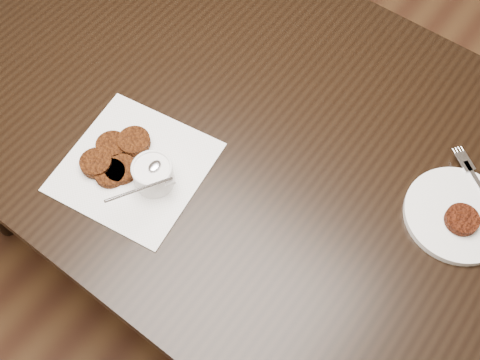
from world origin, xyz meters
name	(u,v)px	position (x,y,z in m)	size (l,w,h in m)	color
floor	(200,289)	(0.00, 0.00, 0.00)	(4.00, 4.00, 0.00)	brown
table	(237,197)	(0.02, 0.18, 0.38)	(1.49, 0.96, 0.75)	black
napkin	(135,167)	(-0.07, -0.05, 0.75)	(0.28, 0.28, 0.00)	white
sauce_ramekin	(151,167)	(-0.02, -0.05, 0.81)	(0.11, 0.11, 0.12)	white
patty_cluster	(114,161)	(-0.11, -0.07, 0.77)	(0.22, 0.22, 0.02)	#682E0D
plate_with_patty	(459,213)	(0.51, 0.25, 0.77)	(0.21, 0.21, 0.03)	white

